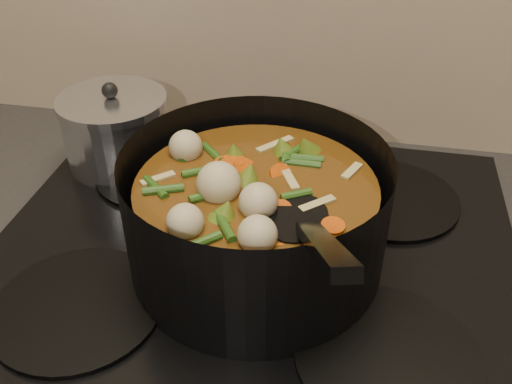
# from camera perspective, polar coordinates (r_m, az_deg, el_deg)

# --- Properties ---
(stovetop) EXTENTS (0.62, 0.54, 0.03)m
(stovetop) POSITION_cam_1_polar(r_m,az_deg,el_deg) (0.69, -0.41, -6.18)
(stovetop) COLOR black
(stovetop) RESTS_ON counter
(stockpot) EXTENTS (0.30, 0.38, 0.21)m
(stockpot) POSITION_cam_1_polar(r_m,az_deg,el_deg) (0.62, 0.03, -2.46)
(stockpot) COLOR black
(stockpot) RESTS_ON stovetop
(saucepan) EXTENTS (0.15, 0.15, 0.12)m
(saucepan) POSITION_cam_1_polar(r_m,az_deg,el_deg) (0.83, -13.81, 6.04)
(saucepan) COLOR silver
(saucepan) RESTS_ON stovetop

